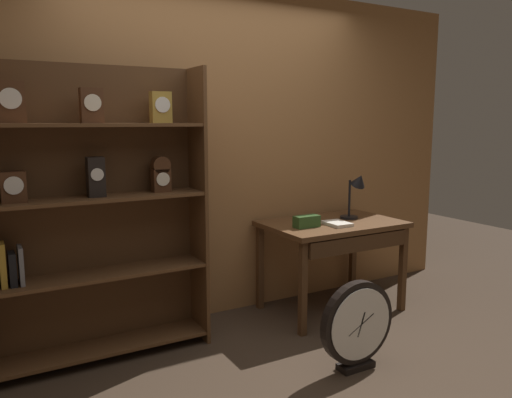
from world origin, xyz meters
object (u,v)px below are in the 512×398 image
at_px(desk_lamp, 357,190).
at_px(toolbox_small, 307,221).
at_px(workbench, 334,233).
at_px(open_repair_manual, 337,224).
at_px(bookshelf, 90,215).
at_px(round_clock_large, 357,325).

height_order(desk_lamp, toolbox_small, desk_lamp).
xyz_separation_m(workbench, open_repair_manual, (-0.05, -0.10, 0.10)).
height_order(bookshelf, toolbox_small, bookshelf).
relative_size(desk_lamp, toolbox_small, 1.97).
xyz_separation_m(bookshelf, round_clock_large, (1.40, -0.98, -0.67)).
height_order(workbench, round_clock_large, workbench).
bearing_deg(open_repair_manual, bookshelf, 174.80).
relative_size(workbench, open_repair_manual, 5.00).
xyz_separation_m(workbench, round_clock_large, (-0.49, -0.87, -0.36)).
bearing_deg(workbench, round_clock_large, -119.44).
distance_m(bookshelf, open_repair_manual, 1.86).
bearing_deg(open_repair_manual, round_clock_large, -118.33).
xyz_separation_m(desk_lamp, round_clock_large, (-0.74, -0.90, -0.70)).
xyz_separation_m(open_repair_manual, round_clock_large, (-0.44, -0.76, -0.47)).
bearing_deg(toolbox_small, workbench, 8.87).
height_order(toolbox_small, round_clock_large, toolbox_small).
relative_size(desk_lamp, round_clock_large, 0.69).
bearing_deg(bookshelf, open_repair_manual, -6.68).
xyz_separation_m(bookshelf, toolbox_small, (1.58, -0.16, -0.17)).
xyz_separation_m(workbench, desk_lamp, (0.25, 0.03, 0.34)).
xyz_separation_m(bookshelf, desk_lamp, (2.14, -0.08, 0.03)).
height_order(workbench, open_repair_manual, open_repair_manual).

